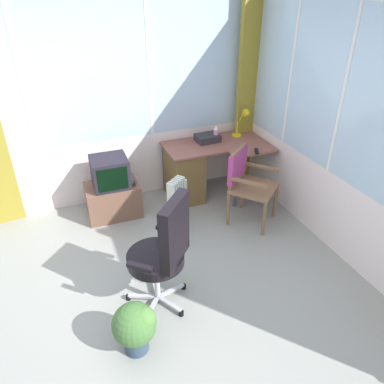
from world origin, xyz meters
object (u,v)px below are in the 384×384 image
(space_heater, at_px, (178,203))
(spray_bottle, at_px, (216,133))
(tv_remote, at_px, (257,151))
(tv_on_stand, at_px, (112,190))
(desk_lamp, at_px, (245,119))
(paper_tray, at_px, (207,138))
(desk, at_px, (189,170))
(wooden_armchair, at_px, (245,176))
(potted_plant, at_px, (136,326))
(office_chair, at_px, (164,249))

(space_heater, bearing_deg, spray_bottle, 40.85)
(tv_remote, height_order, tv_on_stand, tv_on_stand)
(desk_lamp, xyz_separation_m, space_heater, (-1.20, -0.69, -0.64))
(desk_lamp, distance_m, paper_tray, 0.56)
(spray_bottle, height_order, space_heater, spray_bottle)
(tv_remote, bearing_deg, desk, 172.93)
(space_heater, bearing_deg, desk, 58.55)
(wooden_armchair, height_order, potted_plant, wooden_armchair)
(tv_remote, bearing_deg, desk_lamp, 104.03)
(office_chair, relative_size, potted_plant, 2.46)
(office_chair, bearing_deg, paper_tray, 56.67)
(desk, distance_m, wooden_armchair, 0.87)
(office_chair, xyz_separation_m, tv_on_stand, (-0.14, 1.65, -0.29))
(tv_remote, bearing_deg, tv_on_stand, -167.76)
(wooden_armchair, xyz_separation_m, tv_on_stand, (-1.44, 0.67, -0.24))
(desk, height_order, tv_on_stand, tv_on_stand)
(tv_remote, distance_m, space_heater, 1.19)
(paper_tray, distance_m, potted_plant, 2.73)
(spray_bottle, xyz_separation_m, office_chair, (-1.30, -1.78, -0.19))
(desk, height_order, office_chair, office_chair)
(tv_remote, relative_size, tv_on_stand, 0.19)
(desk_lamp, distance_m, spray_bottle, 0.44)
(desk, bearing_deg, tv_remote, -31.44)
(desk, bearing_deg, desk_lamp, 4.79)
(office_chair, relative_size, space_heater, 1.74)
(tv_on_stand, bearing_deg, desk, 3.87)
(desk_lamp, height_order, tv_remote, desk_lamp)
(spray_bottle, distance_m, office_chair, 2.21)
(desk_lamp, relative_size, wooden_armchair, 0.42)
(paper_tray, bearing_deg, wooden_armchair, -82.28)
(desk_lamp, relative_size, spray_bottle, 1.77)
(desk, relative_size, paper_tray, 4.40)
(tv_on_stand, bearing_deg, office_chair, -85.20)
(desk, xyz_separation_m, paper_tray, (0.31, 0.10, 0.38))
(desk, distance_m, tv_remote, 0.92)
(potted_plant, bearing_deg, tv_remote, 39.63)
(tv_remote, xyz_separation_m, wooden_armchair, (-0.31, -0.29, -0.15))
(paper_tray, height_order, tv_on_stand, paper_tray)
(desk, bearing_deg, paper_tray, 17.49)
(desk_lamp, height_order, potted_plant, desk_lamp)
(desk_lamp, bearing_deg, space_heater, -150.29)
(wooden_armchair, distance_m, potted_plant, 2.18)
(desk_lamp, bearing_deg, potted_plant, -133.91)
(tv_remote, distance_m, wooden_armchair, 0.45)
(tv_on_stand, distance_m, space_heater, 0.85)
(paper_tray, xyz_separation_m, tv_on_stand, (-1.33, -0.17, -0.42))
(tv_remote, relative_size, wooden_armchair, 0.17)
(desk, xyz_separation_m, spray_bottle, (0.41, 0.06, 0.43))
(desk_lamp, xyz_separation_m, tv_remote, (-0.09, -0.52, -0.24))
(tv_on_stand, bearing_deg, potted_plant, -96.47)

